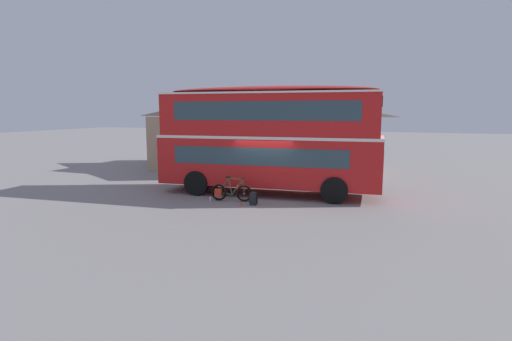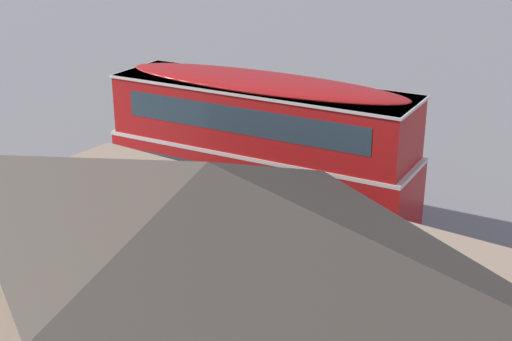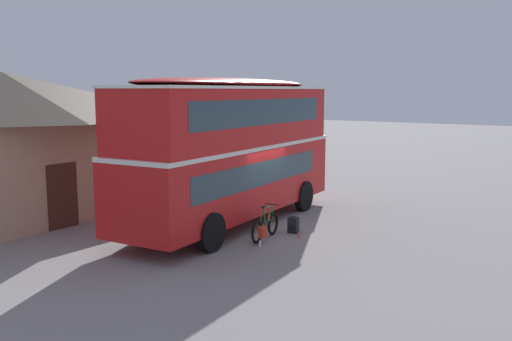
{
  "view_description": "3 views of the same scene",
  "coord_description": "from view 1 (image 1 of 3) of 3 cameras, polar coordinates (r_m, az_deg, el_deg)",
  "views": [
    {
      "loc": [
        5.68,
        -16.74,
        3.73
      ],
      "look_at": [
        -0.2,
        -1.01,
        1.29
      ],
      "focal_mm": 28.93,
      "sensor_mm": 36.0,
      "label": 1
    },
    {
      "loc": [
        -11.62,
        18.26,
        9.93
      ],
      "look_at": [
        0.41,
        0.01,
        1.45
      ],
      "focal_mm": 50.56,
      "sensor_mm": 36.0,
      "label": 2
    },
    {
      "loc": [
        -14.62,
        -10.09,
        4.4
      ],
      "look_at": [
        -0.81,
        -0.75,
        1.98
      ],
      "focal_mm": 38.82,
      "sensor_mm": 36.0,
      "label": 3
    }
  ],
  "objects": [
    {
      "name": "pub_building",
      "position": [
        26.29,
        -0.24,
        5.73
      ],
      "size": [
        12.64,
        6.84,
        5.03
      ],
      "color": "tan",
      "rests_on": "ground"
    },
    {
      "name": "backpack_on_ground",
      "position": [
        16.51,
        -0.37,
        -3.81
      ],
      "size": [
        0.35,
        0.34,
        0.54
      ],
      "color": "black",
      "rests_on": "ground"
    },
    {
      "name": "ground_plane",
      "position": [
        18.07,
        1.72,
        -3.65
      ],
      "size": [
        120.0,
        120.0,
        0.0
      ],
      "primitive_type": "plane",
      "color": "gray"
    },
    {
      "name": "water_bottle_red_squeeze",
      "position": [
        16.31,
        -2.14,
        -4.61
      ],
      "size": [
        0.07,
        0.07,
        0.21
      ],
      "color": "#D84C33",
      "rests_on": "ground"
    },
    {
      "name": "double_decker_bus",
      "position": [
        18.35,
        1.85,
        4.86
      ],
      "size": [
        9.94,
        3.25,
        4.79
      ],
      "color": "black",
      "rests_on": "ground"
    },
    {
      "name": "water_bottle_clear_plastic",
      "position": [
        17.28,
        -6.35,
        -3.9
      ],
      "size": [
        0.07,
        0.07,
        0.22
      ],
      "color": "silver",
      "rests_on": "ground"
    },
    {
      "name": "touring_bicycle",
      "position": [
        17.2,
        -3.64,
        -3.01
      ],
      "size": [
        1.77,
        0.61,
        1.03
      ],
      "color": "black",
      "rests_on": "ground"
    }
  ]
}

